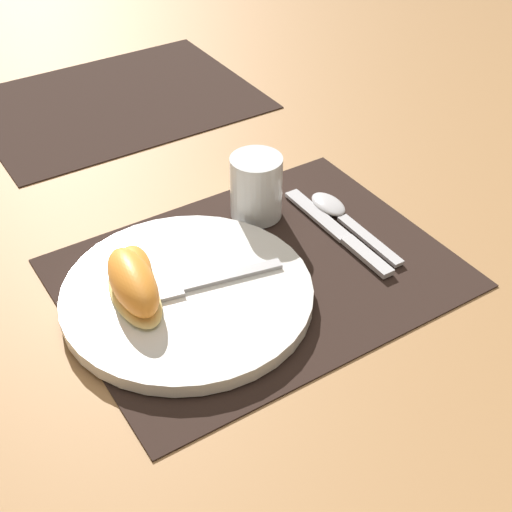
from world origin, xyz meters
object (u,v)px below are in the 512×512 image
(fork, at_px, (189,286))
(citrus_wedge_1, at_px, (133,284))
(citrus_wedge_0, at_px, (132,277))
(knife, at_px, (339,233))
(plate, at_px, (186,293))
(spoon, at_px, (339,213))
(juice_glass, at_px, (256,190))

(fork, height_order, citrus_wedge_1, citrus_wedge_1)
(citrus_wedge_0, bearing_deg, knife, -6.38)
(plate, relative_size, knife, 1.38)
(spoon, bearing_deg, fork, -171.60)
(juice_glass, distance_m, knife, 0.12)
(plate, distance_m, knife, 0.22)
(juice_glass, relative_size, citrus_wedge_0, 0.74)
(plate, bearing_deg, citrus_wedge_1, 165.86)
(knife, bearing_deg, spoon, 52.51)
(plate, bearing_deg, fork, -36.28)
(juice_glass, bearing_deg, knife, -55.80)
(plate, height_order, citrus_wedge_1, citrus_wedge_1)
(plate, distance_m, fork, 0.01)
(juice_glass, height_order, fork, juice_glass)
(juice_glass, relative_size, spoon, 0.49)
(knife, height_order, citrus_wedge_1, citrus_wedge_1)
(knife, xyz_separation_m, spoon, (0.02, 0.03, 0.00))
(juice_glass, bearing_deg, plate, -148.41)
(knife, xyz_separation_m, fork, (-0.21, -0.00, 0.02))
(plate, height_order, juice_glass, juice_glass)
(plate, bearing_deg, juice_glass, 31.59)
(spoon, bearing_deg, juice_glass, 144.75)
(juice_glass, relative_size, fork, 0.44)
(plate, xyz_separation_m, citrus_wedge_0, (-0.05, 0.03, 0.02))
(fork, relative_size, citrus_wedge_1, 1.58)
(juice_glass, height_order, spoon, juice_glass)
(citrus_wedge_0, relative_size, citrus_wedge_1, 0.95)
(citrus_wedge_0, bearing_deg, spoon, 0.34)
(juice_glass, xyz_separation_m, knife, (0.06, -0.09, -0.03))
(juice_glass, bearing_deg, citrus_wedge_1, -158.81)
(knife, distance_m, spoon, 0.04)
(spoon, xyz_separation_m, citrus_wedge_1, (-0.29, -0.02, 0.03))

